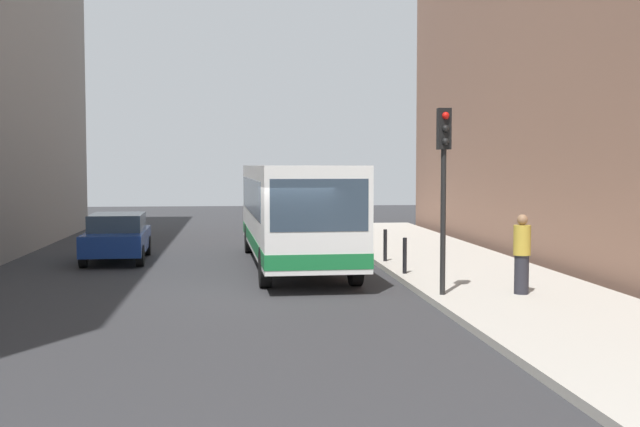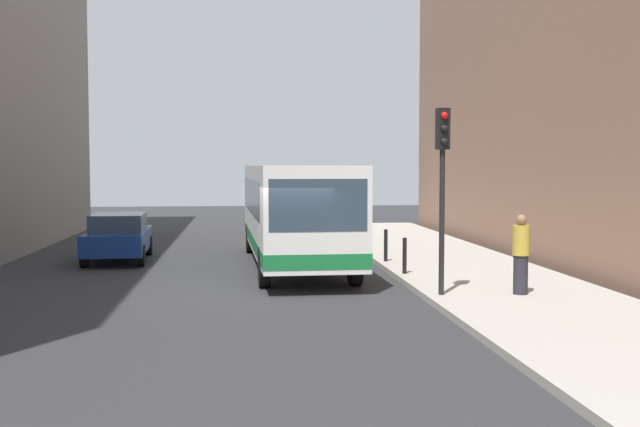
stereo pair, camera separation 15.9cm
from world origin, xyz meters
TOP-DOWN VIEW (x-y plane):
  - ground_plane at (0.00, 0.00)m, footprint 80.00×80.00m
  - sidewalk at (5.40, 0.00)m, footprint 4.40×40.00m
  - bus at (0.73, 4.78)m, footprint 2.86×11.09m
  - car_beside_bus at (-4.69, 6.70)m, footprint 2.00×4.47m
  - traffic_light at (3.55, -1.67)m, footprint 0.28×0.33m
  - bollard_near at (3.45, 1.78)m, footprint 0.11×0.11m
  - bollard_mid at (3.45, 4.48)m, footprint 0.11×0.11m
  - pedestrian_near_signal at (5.32, -1.76)m, footprint 0.38×0.38m

SIDE VIEW (x-z plane):
  - ground_plane at x=0.00m, z-range 0.00..0.00m
  - sidewalk at x=5.40m, z-range 0.00..0.15m
  - bollard_near at x=3.45m, z-range 0.15..1.10m
  - bollard_mid at x=3.45m, z-range 0.15..1.10m
  - car_beside_bus at x=-4.69m, z-range 0.04..1.52m
  - pedestrian_near_signal at x=5.32m, z-range 0.15..1.92m
  - bus at x=0.73m, z-range 0.23..3.23m
  - traffic_light at x=3.55m, z-range 0.96..5.06m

